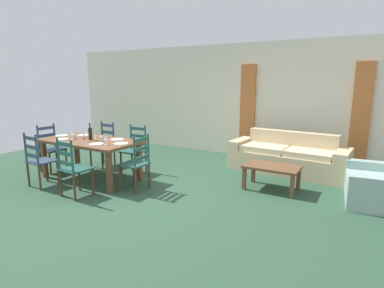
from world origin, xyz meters
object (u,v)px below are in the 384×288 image
object	(u,v)px
dining_table	(90,144)
dining_chair_far_left	(104,145)
coffee_table	(272,169)
armchair_upholstered	(380,187)
wine_glass_near_right	(106,138)
wine_glass_near_left	(72,134)
dining_chair_head_west	(51,148)
dining_chair_head_east	(136,163)
dining_chair_near_right	(73,168)
couch	(288,158)
wine_bottle	(90,133)
coffee_cup_secondary	(74,136)
coffee_cup_primary	(101,139)
wine_glass_far_left	(84,132)
dining_chair_near_left	(39,160)
dining_chair_far_right	(135,149)

from	to	relation	value
dining_table	dining_chair_far_left	xyz separation A→B (m)	(-0.45, 0.78, -0.19)
coffee_table	armchair_upholstered	size ratio (longest dim) A/B	0.73
wine_glass_near_right	wine_glass_near_left	bearing A→B (deg)	178.38
wine_glass_near_left	wine_glass_near_right	bearing A→B (deg)	-1.62
dining_chair_head_west	dining_chair_head_east	world-z (taller)	same
coffee_table	armchair_upholstered	world-z (taller)	armchair_upholstered
dining_chair_near_right	dining_chair_head_east	size ratio (longest dim) A/B	1.00
dining_table	couch	distance (m)	3.89
dining_chair_near_right	wine_bottle	bearing A→B (deg)	120.31
dining_chair_far_left	coffee_cup_secondary	size ratio (longest dim) A/B	10.67
dining_chair_head_west	coffee_cup_secondary	world-z (taller)	dining_chair_head_west
coffee_cup_primary	wine_glass_near_right	bearing A→B (deg)	-31.46
dining_table	dining_chair_near_right	distance (m)	0.94
wine_glass_far_left	couch	world-z (taller)	wine_glass_far_left
coffee_cup_primary	coffee_cup_secondary	bearing A→B (deg)	-169.72
dining_chair_near_right	dining_chair_far_left	xyz separation A→B (m)	(-0.93, 1.57, 0.00)
dining_chair_head_west	wine_bottle	world-z (taller)	wine_bottle
dining_chair_head_east	wine_glass_near_right	world-z (taller)	dining_chair_head_east
dining_chair_far_left	wine_bottle	distance (m)	0.96
dining_chair_far_left	coffee_table	xyz separation A→B (m)	(3.55, 0.36, -0.12)
dining_table	dining_chair_near_left	xyz separation A→B (m)	(-0.43, -0.76, -0.19)
wine_glass_far_left	coffee_table	xyz separation A→B (m)	(3.40, 1.00, -0.51)
dining_chair_near_right	dining_chair_far_left	distance (m)	1.82
dining_chair_head_east	coffee_cup_primary	distance (m)	0.94
wine_glass_near_left	coffee_table	world-z (taller)	wine_glass_near_left
dining_chair_near_left	wine_glass_near_right	bearing A→B (deg)	30.54
dining_table	armchair_upholstered	distance (m)	4.91
coffee_cup_primary	dining_chair_near_right	bearing A→B (deg)	-75.42
dining_chair_head_east	dining_chair_far_left	bearing A→B (deg)	152.94
dining_chair_far_left	wine_glass_far_left	size ratio (longest dim) A/B	5.96
couch	dining_chair_far_left	bearing A→B (deg)	-155.99
dining_chair_head_west	coffee_cup_primary	size ratio (longest dim) A/B	10.67
dining_chair_head_west	couch	xyz separation A→B (m)	(4.20, 2.38, -0.19)
dining_chair_near_right	coffee_cup_primary	xyz separation A→B (m)	(-0.22, 0.83, 0.32)
dining_chair_far_right	armchair_upholstered	distance (m)	4.31
dining_chair_near_right	wine_bottle	size ratio (longest dim) A/B	3.04
wine_glass_near_right	coffee_cup_primary	size ratio (longest dim) A/B	1.79
dining_chair_far_left	dining_chair_head_east	size ratio (longest dim) A/B	1.00
wine_glass_near_right	wine_glass_far_left	xyz separation A→B (m)	(-0.88, 0.29, 0.00)
dining_chair_far_right	coffee_table	size ratio (longest dim) A/B	1.07
wine_glass_near_right	dining_chair_near_left	bearing A→B (deg)	-149.46
armchair_upholstered	wine_bottle	bearing A→B (deg)	-163.73
wine_glass_far_left	coffee_cup_secondary	distance (m)	0.22
wine_bottle	wine_glass_near_left	size ratio (longest dim) A/B	1.96
dining_chair_near_left	couch	xyz separation A→B (m)	(3.51, 3.10, -0.19)
armchair_upholstered	dining_chair_far_left	bearing A→B (deg)	-173.19
dining_table	coffee_cup_primary	bearing A→B (deg)	7.97
coffee_table	dining_chair_head_west	bearing A→B (deg)	-164.60
coffee_table	dining_chair_near_left	bearing A→B (deg)	-151.88
wine_glass_near_right	coffee_table	xyz separation A→B (m)	(2.52, 1.29, -0.51)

